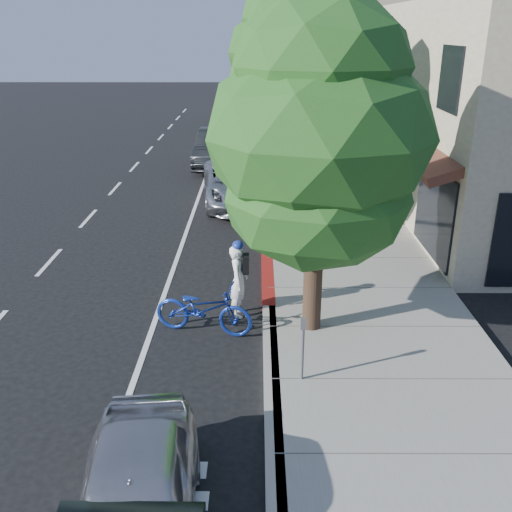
{
  "coord_description": "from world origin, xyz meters",
  "views": [
    {
      "loc": [
        -0.26,
        -12.96,
        6.19
      ],
      "look_at": [
        -0.3,
        -0.88,
        1.35
      ],
      "focal_mm": 40.0,
      "sensor_mm": 36.0,
      "label": 1
    }
  ],
  "objects_px": {
    "street_tree_0": "(319,140)",
    "cyclist": "(239,281)",
    "dark_sedan": "(218,148)",
    "white_pickup": "(253,135)",
    "near_car_a": "(135,505)",
    "street_tree_5": "(275,57)",
    "silver_suv": "(240,182)",
    "street_tree_3": "(282,55)",
    "bicycle": "(204,309)",
    "street_tree_1": "(299,83)",
    "pedestrian": "(380,186)",
    "street_tree_2": "(288,82)",
    "dark_suv_far": "(243,109)",
    "street_tree_4": "(278,56)"
  },
  "relations": [
    {
      "from": "street_tree_0",
      "to": "cyclist",
      "type": "distance_m",
      "value": 3.8
    },
    {
      "from": "bicycle",
      "to": "pedestrian",
      "type": "bearing_deg",
      "value": -19.42
    },
    {
      "from": "cyclist",
      "to": "bicycle",
      "type": "xyz_separation_m",
      "value": [
        -0.73,
        -0.82,
        -0.29
      ]
    },
    {
      "from": "street_tree_4",
      "to": "dark_suv_far",
      "type": "distance_m",
      "value": 7.43
    },
    {
      "from": "cyclist",
      "to": "dark_suv_far",
      "type": "distance_m",
      "value": 29.18
    },
    {
      "from": "street_tree_1",
      "to": "white_pickup",
      "type": "distance_m",
      "value": 14.85
    },
    {
      "from": "street_tree_3",
      "to": "bicycle",
      "type": "relative_size",
      "value": 3.8
    },
    {
      "from": "cyclist",
      "to": "pedestrian",
      "type": "relative_size",
      "value": 0.91
    },
    {
      "from": "street_tree_3",
      "to": "pedestrian",
      "type": "relative_size",
      "value": 4.37
    },
    {
      "from": "white_pickup",
      "to": "silver_suv",
      "type": "bearing_deg",
      "value": -89.31
    },
    {
      "from": "street_tree_3",
      "to": "dark_suv_far",
      "type": "height_order",
      "value": "street_tree_3"
    },
    {
      "from": "bicycle",
      "to": "silver_suv",
      "type": "bearing_deg",
      "value": 10.83
    },
    {
      "from": "street_tree_1",
      "to": "street_tree_2",
      "type": "distance_m",
      "value": 6.02
    },
    {
      "from": "street_tree_0",
      "to": "white_pickup",
      "type": "bearing_deg",
      "value": 94.04
    },
    {
      "from": "street_tree_1",
      "to": "street_tree_4",
      "type": "height_order",
      "value": "street_tree_4"
    },
    {
      "from": "street_tree_0",
      "to": "bicycle",
      "type": "height_order",
      "value": "street_tree_0"
    },
    {
      "from": "cyclist",
      "to": "street_tree_0",
      "type": "bearing_deg",
      "value": -113.49
    },
    {
      "from": "silver_suv",
      "to": "pedestrian",
      "type": "relative_size",
      "value": 3.03
    },
    {
      "from": "street_tree_2",
      "to": "white_pickup",
      "type": "relative_size",
      "value": 1.3
    },
    {
      "from": "street_tree_0",
      "to": "street_tree_3",
      "type": "bearing_deg",
      "value": 90.0
    },
    {
      "from": "street_tree_4",
      "to": "pedestrian",
      "type": "height_order",
      "value": "street_tree_4"
    },
    {
      "from": "pedestrian",
      "to": "silver_suv",
      "type": "bearing_deg",
      "value": -15.18
    },
    {
      "from": "street_tree_2",
      "to": "white_pickup",
      "type": "xyz_separation_m",
      "value": [
        -1.43,
        8.24,
        -3.47
      ]
    },
    {
      "from": "street_tree_2",
      "to": "silver_suv",
      "type": "bearing_deg",
      "value": -132.87
    },
    {
      "from": "street_tree_1",
      "to": "dark_sedan",
      "type": "xyz_separation_m",
      "value": [
        -3.1,
        10.27,
        -3.88
      ]
    },
    {
      "from": "street_tree_0",
      "to": "street_tree_1",
      "type": "bearing_deg",
      "value": 90.0
    },
    {
      "from": "street_tree_3",
      "to": "dark_sedan",
      "type": "relative_size",
      "value": 1.57
    },
    {
      "from": "street_tree_0",
      "to": "cyclist",
      "type": "height_order",
      "value": "street_tree_0"
    },
    {
      "from": "street_tree_5",
      "to": "silver_suv",
      "type": "height_order",
      "value": "street_tree_5"
    },
    {
      "from": "bicycle",
      "to": "silver_suv",
      "type": "distance_m",
      "value": 10.01
    },
    {
      "from": "white_pickup",
      "to": "street_tree_2",
      "type": "bearing_deg",
      "value": -77.08
    },
    {
      "from": "silver_suv",
      "to": "dark_sedan",
      "type": "height_order",
      "value": "dark_sedan"
    },
    {
      "from": "dark_sedan",
      "to": "white_pickup",
      "type": "height_order",
      "value": "dark_sedan"
    },
    {
      "from": "street_tree_1",
      "to": "pedestrian",
      "type": "relative_size",
      "value": 4.0
    },
    {
      "from": "dark_suv_far",
      "to": "pedestrian",
      "type": "bearing_deg",
      "value": -75.62
    },
    {
      "from": "dark_sedan",
      "to": "near_car_a",
      "type": "relative_size",
      "value": 1.32
    },
    {
      "from": "street_tree_2",
      "to": "street_tree_1",
      "type": "bearing_deg",
      "value": -90.0
    },
    {
      "from": "dark_suv_far",
      "to": "pedestrian",
      "type": "xyz_separation_m",
      "value": [
        5.33,
        -21.65,
        0.18
      ]
    },
    {
      "from": "street_tree_0",
      "to": "street_tree_3",
      "type": "relative_size",
      "value": 0.84
    },
    {
      "from": "street_tree_0",
      "to": "pedestrian",
      "type": "distance_m",
      "value": 9.42
    },
    {
      "from": "street_tree_5",
      "to": "dark_suv_far",
      "type": "height_order",
      "value": "street_tree_5"
    },
    {
      "from": "street_tree_5",
      "to": "street_tree_3",
      "type": "bearing_deg",
      "value": -90.0
    },
    {
      "from": "cyclist",
      "to": "white_pickup",
      "type": "distance_m",
      "value": 19.41
    },
    {
      "from": "silver_suv",
      "to": "dark_sedan",
      "type": "bearing_deg",
      "value": 95.23
    },
    {
      "from": "street_tree_5",
      "to": "dark_suv_far",
      "type": "relative_size",
      "value": 1.35
    },
    {
      "from": "cyclist",
      "to": "silver_suv",
      "type": "xyz_separation_m",
      "value": [
        -0.26,
        9.17,
        -0.06
      ]
    },
    {
      "from": "street_tree_2",
      "to": "bicycle",
      "type": "xyz_separation_m",
      "value": [
        -2.33,
        -12.0,
        -3.67
      ]
    },
    {
      "from": "street_tree_0",
      "to": "dark_suv_far",
      "type": "xyz_separation_m",
      "value": [
        -2.25,
        30.0,
        -3.29
      ]
    },
    {
      "from": "street_tree_3",
      "to": "dark_suv_far",
      "type": "relative_size",
      "value": 1.54
    },
    {
      "from": "silver_suv",
      "to": "bicycle",
      "type": "bearing_deg",
      "value": -98.7
    }
  ]
}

